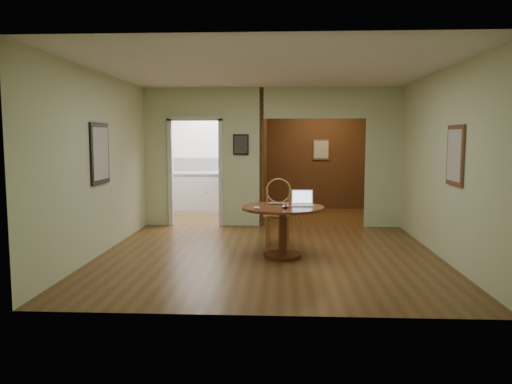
{
  "coord_description": "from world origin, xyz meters",
  "views": [
    {
      "loc": [
        0.18,
        -7.21,
        1.73
      ],
      "look_at": [
        -0.17,
        -0.2,
        0.97
      ],
      "focal_mm": 35.0,
      "sensor_mm": 36.0,
      "label": 1
    }
  ],
  "objects_px": {
    "dining_table": "(283,220)",
    "closed_laptop": "(279,204)",
    "chair": "(278,208)",
    "open_laptop": "(302,201)"
  },
  "relations": [
    {
      "from": "closed_laptop",
      "to": "open_laptop",
      "type": "bearing_deg",
      "value": -13.35
    },
    {
      "from": "dining_table",
      "to": "closed_laptop",
      "type": "distance_m",
      "value": 0.29
    },
    {
      "from": "dining_table",
      "to": "open_laptop",
      "type": "distance_m",
      "value": 0.4
    },
    {
      "from": "chair",
      "to": "open_laptop",
      "type": "distance_m",
      "value": 0.86
    },
    {
      "from": "dining_table",
      "to": "chair",
      "type": "bearing_deg",
      "value": 94.9
    },
    {
      "from": "dining_table",
      "to": "chair",
      "type": "distance_m",
      "value": 0.89
    },
    {
      "from": "dining_table",
      "to": "open_laptop",
      "type": "height_order",
      "value": "open_laptop"
    },
    {
      "from": "chair",
      "to": "closed_laptop",
      "type": "bearing_deg",
      "value": -84.3
    },
    {
      "from": "dining_table",
      "to": "chair",
      "type": "height_order",
      "value": "chair"
    },
    {
      "from": "dining_table",
      "to": "closed_laptop",
      "type": "relative_size",
      "value": 3.97
    }
  ]
}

